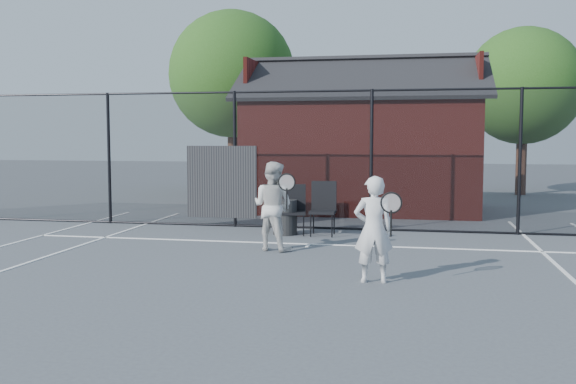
% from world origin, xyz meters
% --- Properties ---
extents(ground, '(80.00, 80.00, 0.00)m').
position_xyz_m(ground, '(0.00, 0.00, 0.00)').
color(ground, '#4C5057').
rests_on(ground, ground).
extents(court_lines, '(11.02, 18.00, 0.01)m').
position_xyz_m(court_lines, '(0.00, -1.32, 0.01)').
color(court_lines, white).
rests_on(court_lines, ground).
extents(fence, '(22.04, 3.00, 3.00)m').
position_xyz_m(fence, '(-0.30, 5.00, 1.45)').
color(fence, black).
rests_on(fence, ground).
extents(clubhouse, '(6.50, 4.36, 4.19)m').
position_xyz_m(clubhouse, '(0.50, 9.00, 1.61)').
color(clubhouse, maroon).
rests_on(clubhouse, ground).
extents(tree_left, '(4.48, 4.48, 6.44)m').
position_xyz_m(tree_left, '(-4.50, 13.50, 4.19)').
color(tree_left, '#371E16').
rests_on(tree_left, ground).
extents(tree_right, '(3.97, 3.97, 5.70)m').
position_xyz_m(tree_right, '(5.50, 14.50, 3.71)').
color(tree_right, '#371E16').
rests_on(tree_right, ground).
extents(player_front, '(0.68, 0.53, 1.47)m').
position_xyz_m(player_front, '(1.37, 0.10, 0.74)').
color(player_front, silver).
rests_on(player_front, ground).
extents(player_back, '(0.92, 0.81, 1.57)m').
position_xyz_m(player_back, '(-0.54, 2.29, 0.79)').
color(player_back, silver).
rests_on(player_back, ground).
extents(chair_left, '(0.52, 0.55, 1.07)m').
position_xyz_m(chair_left, '(0.09, 4.10, 0.53)').
color(chair_left, black).
rests_on(chair_left, ground).
extents(chair_right, '(0.55, 0.57, 1.00)m').
position_xyz_m(chair_right, '(-0.50, 4.10, 0.50)').
color(chair_right, black).
rests_on(chair_right, ground).
extents(waste_bin, '(0.58, 0.58, 0.72)m').
position_xyz_m(waste_bin, '(-0.68, 4.10, 0.36)').
color(waste_bin, '#262626').
rests_on(waste_bin, ground).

